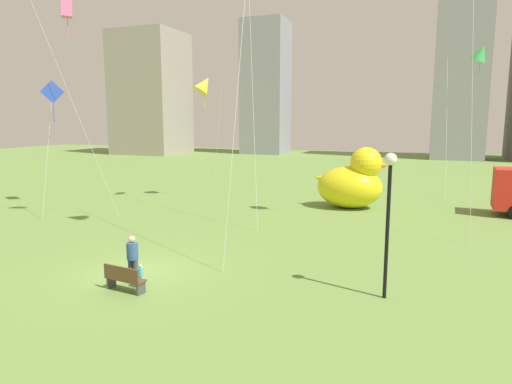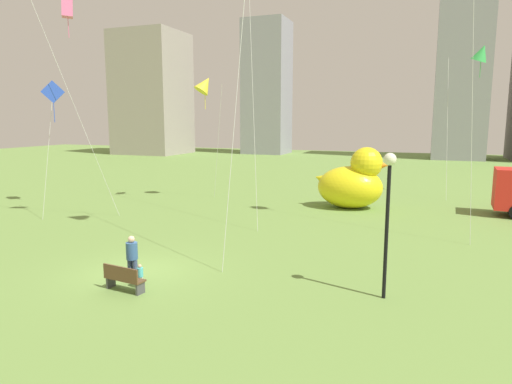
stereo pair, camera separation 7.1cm
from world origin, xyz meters
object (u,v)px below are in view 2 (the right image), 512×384
(lamppost, at_px, (388,197))
(kite_yellow, at_px, (205,85))
(park_bench, at_px, (123,278))
(kite_blue, at_px, (53,96))
(person_adult, at_px, (132,256))
(kite_green, at_px, (481,53))
(kite_pink, at_px, (67,9))
(person_child, at_px, (140,275))
(giant_inflatable_duck, at_px, (353,182))

(lamppost, bearing_deg, kite_yellow, 133.62)
(park_bench, bearing_deg, kite_blue, 142.22)
(person_adult, relative_size, kite_green, 0.15)
(park_bench, xyz_separation_m, lamppost, (8.24, 2.52, 2.87))
(lamppost, xyz_separation_m, kite_yellow, (-13.71, 14.39, 4.79))
(kite_pink, bearing_deg, person_adult, -40.70)
(kite_blue, distance_m, kite_green, 28.65)
(kite_yellow, distance_m, kite_pink, 9.61)
(lamppost, bearing_deg, person_child, -165.01)
(person_child, height_order, kite_green, kite_green)
(person_child, distance_m, lamppost, 8.63)
(lamppost, bearing_deg, kite_pink, 158.75)
(lamppost, xyz_separation_m, kite_blue, (-18.91, 5.75, 3.69))
(park_bench, xyz_separation_m, kite_blue, (-10.67, 8.27, 6.56))
(lamppost, bearing_deg, kite_blue, 163.10)
(kite_blue, bearing_deg, kite_green, 35.54)
(person_child, distance_m, kite_pink, 18.64)
(person_child, bearing_deg, giant_inflatable_duck, 75.24)
(park_bench, distance_m, kite_yellow, 19.36)
(person_adult, relative_size, person_child, 1.92)
(person_adult, distance_m, kite_green, 28.69)
(person_child, relative_size, lamppost, 0.18)
(person_adult, xyz_separation_m, kite_yellow, (-5.17, 15.97, 7.22))
(park_bench, distance_m, person_child, 0.56)
(person_child, xyz_separation_m, kite_pink, (-11.10, 9.48, 11.60))
(person_child, xyz_separation_m, kite_yellow, (-5.85, 16.49, 7.66))
(person_adult, bearing_deg, giant_inflatable_duck, 72.61)
(kite_blue, relative_size, kite_green, 0.71)
(person_child, height_order, lamppost, lamppost)
(person_adult, bearing_deg, kite_blue, 144.73)
(person_adult, bearing_deg, kite_green, 61.81)
(giant_inflatable_duck, bearing_deg, person_child, -104.76)
(person_child, height_order, kite_yellow, kite_yellow)
(person_child, xyz_separation_m, lamppost, (7.86, 2.11, 2.86))
(person_child, bearing_deg, lamppost, 14.99)
(kite_yellow, bearing_deg, person_adult, -72.07)
(person_child, distance_m, kite_green, 28.98)
(giant_inflatable_duck, xyz_separation_m, kite_green, (7.62, 7.37, 8.68))
(giant_inflatable_duck, relative_size, lamppost, 1.03)
(lamppost, height_order, kite_yellow, kite_yellow)
(park_bench, height_order, giant_inflatable_duck, giant_inflatable_duck)
(person_child, bearing_deg, kite_blue, 144.60)
(giant_inflatable_duck, bearing_deg, kite_blue, -149.44)
(person_adult, height_order, kite_pink, kite_pink)
(lamppost, distance_m, kite_yellow, 20.45)
(person_child, bearing_deg, kite_green, 63.60)
(person_adult, xyz_separation_m, person_child, (0.68, -0.52, -0.44))
(person_adult, xyz_separation_m, lamppost, (8.55, 1.58, 2.42))
(person_child, height_order, kite_pink, kite_pink)
(lamppost, bearing_deg, person_adult, -169.51)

